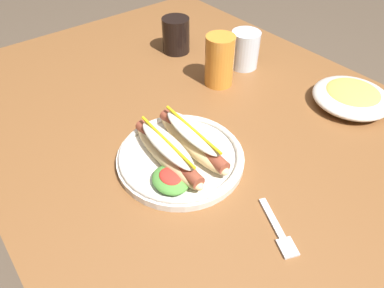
{
  "coord_description": "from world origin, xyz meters",
  "views": [
    {
      "loc": [
        0.42,
        -0.42,
        1.25
      ],
      "look_at": [
        0.01,
        -0.1,
        0.77
      ],
      "focal_mm": 32.4,
      "sensor_mm": 36.0,
      "label": 1
    }
  ],
  "objects_px": {
    "side_bowl": "(351,96)",
    "extra_cup": "(219,61)",
    "hot_dog_plate": "(180,153)",
    "fork": "(279,232)",
    "soda_cup": "(176,35)",
    "water_cup": "(245,50)"
  },
  "relations": [
    {
      "from": "fork",
      "to": "side_bowl",
      "type": "xyz_separation_m",
      "value": [
        -0.14,
        0.41,
        0.02
      ]
    },
    {
      "from": "hot_dog_plate",
      "to": "extra_cup",
      "type": "xyz_separation_m",
      "value": [
        -0.17,
        0.26,
        0.04
      ]
    },
    {
      "from": "fork",
      "to": "water_cup",
      "type": "xyz_separation_m",
      "value": [
        -0.43,
        0.34,
        0.05
      ]
    },
    {
      "from": "hot_dog_plate",
      "to": "fork",
      "type": "xyz_separation_m",
      "value": [
        0.24,
        0.03,
        -0.02
      ]
    },
    {
      "from": "extra_cup",
      "to": "soda_cup",
      "type": "bearing_deg",
      "value": 174.85
    },
    {
      "from": "hot_dog_plate",
      "to": "side_bowl",
      "type": "relative_size",
      "value": 1.41
    },
    {
      "from": "hot_dog_plate",
      "to": "fork",
      "type": "distance_m",
      "value": 0.24
    },
    {
      "from": "extra_cup",
      "to": "side_bowl",
      "type": "relative_size",
      "value": 0.72
    },
    {
      "from": "fork",
      "to": "soda_cup",
      "type": "height_order",
      "value": "soda_cup"
    },
    {
      "from": "hot_dog_plate",
      "to": "side_bowl",
      "type": "height_order",
      "value": "hot_dog_plate"
    },
    {
      "from": "hot_dog_plate",
      "to": "soda_cup",
      "type": "height_order",
      "value": "soda_cup"
    },
    {
      "from": "fork",
      "to": "extra_cup",
      "type": "xyz_separation_m",
      "value": [
        -0.41,
        0.23,
        0.06
      ]
    },
    {
      "from": "hot_dog_plate",
      "to": "side_bowl",
      "type": "distance_m",
      "value": 0.46
    },
    {
      "from": "extra_cup",
      "to": "hot_dog_plate",
      "type": "bearing_deg",
      "value": -56.31
    },
    {
      "from": "fork",
      "to": "extra_cup",
      "type": "relative_size",
      "value": 0.9
    },
    {
      "from": "hot_dog_plate",
      "to": "water_cup",
      "type": "xyz_separation_m",
      "value": [
        -0.19,
        0.37,
        0.02
      ]
    },
    {
      "from": "fork",
      "to": "water_cup",
      "type": "height_order",
      "value": "water_cup"
    },
    {
      "from": "fork",
      "to": "soda_cup",
      "type": "xyz_separation_m",
      "value": [
        -0.62,
        0.25,
        0.05
      ]
    },
    {
      "from": "hot_dog_plate",
      "to": "water_cup",
      "type": "relative_size",
      "value": 2.55
    },
    {
      "from": "hot_dog_plate",
      "to": "soda_cup",
      "type": "relative_size",
      "value": 2.55
    },
    {
      "from": "soda_cup",
      "to": "water_cup",
      "type": "bearing_deg",
      "value": 26.51
    },
    {
      "from": "side_bowl",
      "to": "extra_cup",
      "type": "bearing_deg",
      "value": -145.98
    }
  ]
}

